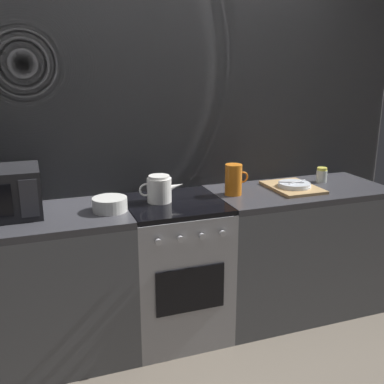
{
  "coord_description": "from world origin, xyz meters",
  "views": [
    {
      "loc": [
        -0.8,
        -2.54,
        1.72
      ],
      "look_at": [
        0.12,
        0.0,
        0.95
      ],
      "focal_mm": 42.29,
      "sensor_mm": 36.0,
      "label": 1
    }
  ],
  "objects_px": {
    "stove_unit": "(175,269)",
    "pitcher": "(234,180)",
    "spice_jar": "(322,175)",
    "mixing_bowl": "(110,204)",
    "kettle": "(159,189)",
    "dish_pile": "(293,186)"
  },
  "relations": [
    {
      "from": "kettle",
      "to": "spice_jar",
      "type": "distance_m",
      "value": 1.23
    },
    {
      "from": "kettle",
      "to": "spice_jar",
      "type": "height_order",
      "value": "kettle"
    },
    {
      "from": "kettle",
      "to": "mixing_bowl",
      "type": "xyz_separation_m",
      "value": [
        -0.32,
        -0.08,
        -0.04
      ]
    },
    {
      "from": "spice_jar",
      "to": "pitcher",
      "type": "bearing_deg",
      "value": -173.54
    },
    {
      "from": "stove_unit",
      "to": "pitcher",
      "type": "bearing_deg",
      "value": 2.76
    },
    {
      "from": "mixing_bowl",
      "to": "spice_jar",
      "type": "distance_m",
      "value": 1.55
    },
    {
      "from": "stove_unit",
      "to": "mixing_bowl",
      "type": "distance_m",
      "value": 0.64
    },
    {
      "from": "pitcher",
      "to": "spice_jar",
      "type": "relative_size",
      "value": 1.9
    },
    {
      "from": "spice_jar",
      "to": "dish_pile",
      "type": "bearing_deg",
      "value": -161.22
    },
    {
      "from": "mixing_bowl",
      "to": "pitcher",
      "type": "relative_size",
      "value": 1.0
    },
    {
      "from": "kettle",
      "to": "dish_pile",
      "type": "relative_size",
      "value": 0.71
    },
    {
      "from": "pitcher",
      "to": "stove_unit",
      "type": "bearing_deg",
      "value": -177.24
    },
    {
      "from": "stove_unit",
      "to": "dish_pile",
      "type": "height_order",
      "value": "dish_pile"
    },
    {
      "from": "mixing_bowl",
      "to": "kettle",
      "type": "bearing_deg",
      "value": 13.75
    },
    {
      "from": "mixing_bowl",
      "to": "spice_jar",
      "type": "xyz_separation_m",
      "value": [
        1.55,
        0.15,
        0.01
      ]
    },
    {
      "from": "stove_unit",
      "to": "mixing_bowl",
      "type": "height_order",
      "value": "mixing_bowl"
    },
    {
      "from": "mixing_bowl",
      "to": "pitcher",
      "type": "distance_m",
      "value": 0.82
    },
    {
      "from": "kettle",
      "to": "mixing_bowl",
      "type": "relative_size",
      "value": 1.42
    },
    {
      "from": "mixing_bowl",
      "to": "dish_pile",
      "type": "height_order",
      "value": "mixing_bowl"
    },
    {
      "from": "kettle",
      "to": "dish_pile",
      "type": "height_order",
      "value": "kettle"
    },
    {
      "from": "pitcher",
      "to": "spice_jar",
      "type": "height_order",
      "value": "pitcher"
    },
    {
      "from": "stove_unit",
      "to": "pitcher",
      "type": "distance_m",
      "value": 0.69
    }
  ]
}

